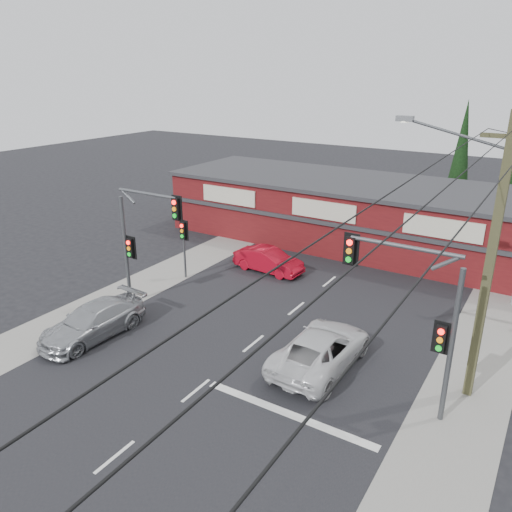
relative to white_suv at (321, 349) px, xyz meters
The scene contains 16 objects.
ground 3.73m from the white_suv, 149.71° to the right, with size 120.00×120.00×0.00m, color black.
road_strip 4.53m from the white_suv, 135.02° to the left, with size 14.00×70.00×0.01m, color black.
verge_left 12.10m from the white_suv, 164.86° to the left, with size 3.00×70.00×0.02m, color gray.
verge_right 6.25m from the white_suv, 30.57° to the left, with size 3.00×70.00×0.02m, color gray.
stop_line 3.44m from the white_suv, 84.16° to the right, with size 6.50×0.35×0.01m, color silver.
white_suv is the anchor object (origin of this frame).
silver_suv 10.02m from the white_suv, 161.38° to the right, with size 2.04×5.01×1.45m, color #A6A9AC.
red_sedan 10.10m from the white_suv, 132.58° to the left, with size 1.46×4.18×1.38m, color #AF0A1C.
lane_dashes 3.24m from the white_suv, behind, with size 0.12×41.26×0.01m.
shop_building 15.76m from the white_suv, 105.34° to the left, with size 27.30×8.40×4.22m.
conifer_near 22.66m from the white_suv, 89.11° to the left, with size 1.80×1.80×9.25m.
traffic_mast_left 10.10m from the white_suv, behind, with size 3.77×0.27×5.97m.
traffic_mast_right 4.96m from the white_suv, 12.79° to the right, with size 3.96×0.27×5.97m.
pedestal_signal 11.28m from the white_suv, 158.11° to the left, with size 0.55×0.27×3.38m.
utility_pole 7.07m from the white_suv, 12.38° to the left, with size 4.38×0.59×10.00m.
power_lines 10.75m from the white_suv, 39.05° to the right, with size 2.01×29.00×1.22m.
Camera 1 is at (10.07, -14.07, 11.09)m, focal length 35.00 mm.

